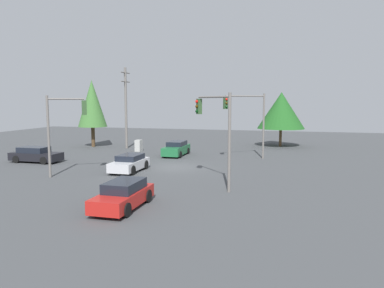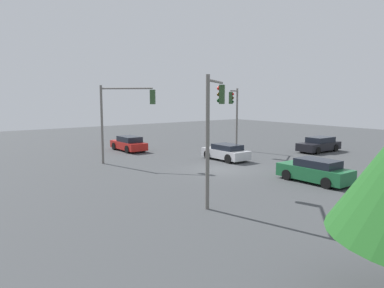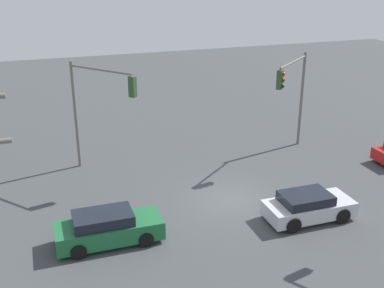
{
  "view_description": "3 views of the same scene",
  "coord_description": "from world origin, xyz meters",
  "px_view_note": "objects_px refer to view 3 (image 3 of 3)",
  "views": [
    {
      "loc": [
        29.08,
        9.35,
        5.5
      ],
      "look_at": [
        -0.42,
        1.39,
        1.93
      ],
      "focal_mm": 35.0,
      "sensor_mm": 36.0,
      "label": 1
    },
    {
      "loc": [
        -19.55,
        17.36,
        5.23
      ],
      "look_at": [
        -0.61,
        3.05,
        2.12
      ],
      "focal_mm": 35.0,
      "sensor_mm": 36.0,
      "label": 2
    },
    {
      "loc": [
        -8.68,
        -19.58,
        11.31
      ],
      "look_at": [
        -1.19,
        2.46,
        2.24
      ],
      "focal_mm": 45.0,
      "sensor_mm": 36.0,
      "label": 3
    }
  ],
  "objects_px": {
    "sedan_green": "(108,228)",
    "traffic_signal_aux": "(294,88)",
    "traffic_signal_cross": "(98,100)",
    "sedan_silver": "(308,206)"
  },
  "relations": [
    {
      "from": "sedan_green",
      "to": "traffic_signal_cross",
      "type": "distance_m",
      "value": 8.11
    },
    {
      "from": "sedan_silver",
      "to": "traffic_signal_cross",
      "type": "bearing_deg",
      "value": -135.3
    },
    {
      "from": "sedan_green",
      "to": "sedan_silver",
      "type": "relative_size",
      "value": 1.09
    },
    {
      "from": "traffic_signal_cross",
      "to": "traffic_signal_aux",
      "type": "xyz_separation_m",
      "value": [
        11.39,
        -0.77,
        -0.12
      ]
    },
    {
      "from": "sedan_silver",
      "to": "traffic_signal_aux",
      "type": "relative_size",
      "value": 0.69
    },
    {
      "from": "sedan_silver",
      "to": "traffic_signal_cross",
      "type": "distance_m",
      "value": 12.12
    },
    {
      "from": "traffic_signal_aux",
      "to": "traffic_signal_cross",
      "type": "bearing_deg",
      "value": -44.23
    },
    {
      "from": "sedan_green",
      "to": "traffic_signal_aux",
      "type": "bearing_deg",
      "value": 117.82
    },
    {
      "from": "sedan_green",
      "to": "traffic_signal_cross",
      "type": "height_order",
      "value": "traffic_signal_cross"
    },
    {
      "from": "sedan_green",
      "to": "traffic_signal_cross",
      "type": "bearing_deg",
      "value": 173.02
    }
  ]
}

